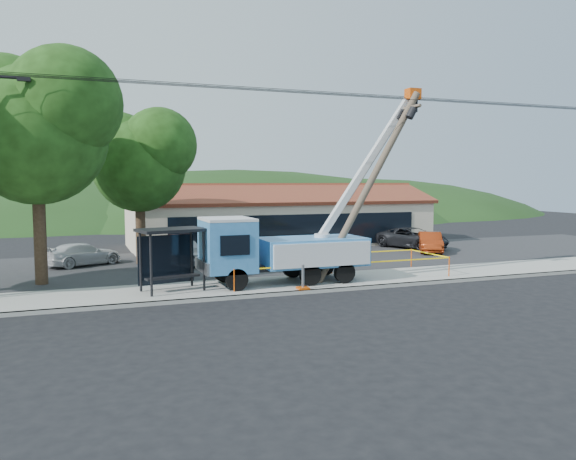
% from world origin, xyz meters
% --- Properties ---
extents(ground, '(120.00, 120.00, 0.00)m').
position_xyz_m(ground, '(0.00, 0.00, 0.00)').
color(ground, black).
rests_on(ground, ground).
extents(curb, '(60.00, 0.25, 0.15)m').
position_xyz_m(curb, '(0.00, 2.10, 0.07)').
color(curb, '#ADAAA1').
rests_on(curb, ground).
extents(sidewalk, '(60.00, 4.00, 0.15)m').
position_xyz_m(sidewalk, '(0.00, 4.00, 0.07)').
color(sidewalk, '#ADAAA1').
rests_on(sidewalk, ground).
extents(parking_lot, '(60.00, 12.00, 0.10)m').
position_xyz_m(parking_lot, '(0.00, 12.00, 0.05)').
color(parking_lot, '#28282B').
rests_on(parking_lot, ground).
extents(strip_mall, '(22.50, 8.53, 4.67)m').
position_xyz_m(strip_mall, '(4.00, 19.98, 1.88)').
color(strip_mall, beige).
rests_on(strip_mall, ground).
extents(tree_west_near, '(7.56, 6.72, 10.80)m').
position_xyz_m(tree_west_near, '(-12.00, 8.00, 7.52)').
color(tree_west_near, '#332316').
rests_on(tree_west_near, ground).
extents(tree_lot, '(6.30, 5.60, 8.94)m').
position_xyz_m(tree_lot, '(-7.00, 13.00, 6.21)').
color(tree_lot, '#332316').
rests_on(tree_lot, ground).
extents(hill_west, '(78.40, 56.00, 28.00)m').
position_xyz_m(hill_west, '(-15.00, 55.00, 0.00)').
color(hill_west, '#1C3714').
rests_on(hill_west, ground).
extents(hill_center, '(89.60, 64.00, 32.00)m').
position_xyz_m(hill_center, '(10.00, 55.00, 0.00)').
color(hill_center, '#1C3714').
rests_on(hill_center, ground).
extents(hill_east, '(72.80, 52.00, 26.00)m').
position_xyz_m(hill_east, '(30.00, 55.00, 0.00)').
color(hill_east, '#1C3714').
rests_on(hill_east, ground).
extents(utility_truck, '(10.82, 4.11, 9.15)m').
position_xyz_m(utility_truck, '(-1.72, 4.14, 1.80)').
color(utility_truck, black).
rests_on(utility_truck, ground).
extents(leaning_pole, '(5.42, 1.86, 9.06)m').
position_xyz_m(leaning_pole, '(2.80, 3.58, 5.06)').
color(leaning_pole, brown).
rests_on(leaning_pole, ground).
extents(bus_shelter, '(3.08, 2.28, 2.67)m').
position_xyz_m(bus_shelter, '(-6.69, 4.15, 2.11)').
color(bus_shelter, black).
rests_on(bus_shelter, ground).
extents(caution_tape, '(10.99, 3.39, 0.98)m').
position_xyz_m(caution_tape, '(1.22, 4.54, 0.88)').
color(caution_tape, '#D84C0B').
rests_on(caution_tape, ground).
extents(car_silver, '(2.40, 4.62, 1.50)m').
position_xyz_m(car_silver, '(-4.70, 11.93, 0.00)').
color(car_silver, '#B8B9BF').
rests_on(car_silver, ground).
extents(car_red, '(3.23, 4.21, 1.33)m').
position_xyz_m(car_red, '(11.62, 11.54, 0.00)').
color(car_red, maroon).
rests_on(car_red, ground).
extents(car_white, '(4.65, 3.60, 1.26)m').
position_xyz_m(car_white, '(-10.15, 13.43, 0.00)').
color(car_white, silver).
rests_on(car_white, ground).
extents(car_dark, '(4.06, 5.74, 1.45)m').
position_xyz_m(car_dark, '(11.75, 13.80, 0.00)').
color(car_dark, black).
rests_on(car_dark, ground).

